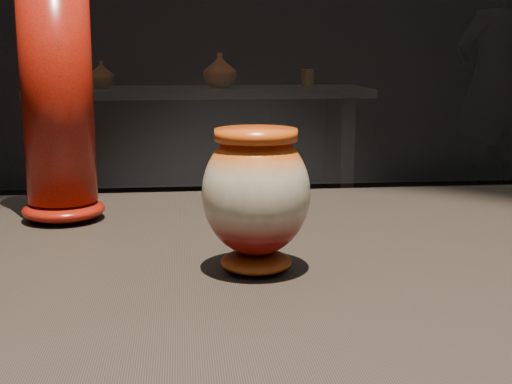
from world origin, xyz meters
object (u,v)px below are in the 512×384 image
tall_vase (57,94)px  back_shelf (202,131)px  main_vase (256,195)px  visitor (492,84)px

tall_vase → back_shelf: (0.30, 3.31, -0.44)m
tall_vase → main_vase: bearing=-46.8°
back_shelf → visitor: 2.24m
tall_vase → visitor: 4.66m
main_vase → tall_vase: (-0.25, 0.27, 0.09)m
back_shelf → visitor: (2.12, 0.67, 0.24)m
main_vase → visitor: (2.17, 4.24, -0.11)m
back_shelf → main_vase: bearing=-90.8°
main_vase → back_shelf: main_vase is taller
visitor → main_vase: bearing=45.9°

